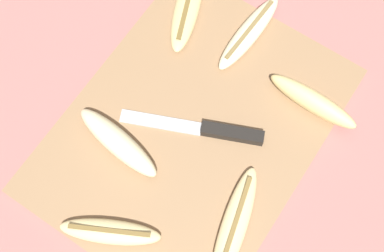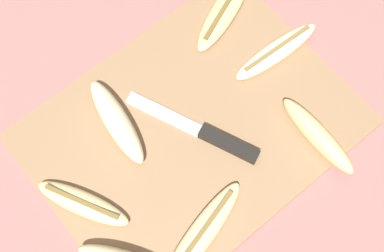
{
  "view_description": "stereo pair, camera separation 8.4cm",
  "coord_description": "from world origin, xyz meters",
  "px_view_note": "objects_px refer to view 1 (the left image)",
  "views": [
    {
      "loc": [
        -0.24,
        -0.16,
        0.81
      ],
      "look_at": [
        0.0,
        0.0,
        0.02
      ],
      "focal_mm": 50.0,
      "sensor_mm": 36.0,
      "label": 1
    },
    {
      "loc": [
        -0.18,
        -0.22,
        0.81
      ],
      "look_at": [
        0.0,
        0.0,
        0.02
      ],
      "focal_mm": 50.0,
      "sensor_mm": 36.0,
      "label": 2
    }
  ],
  "objects_px": {
    "banana_ripe_center": "(234,226)",
    "banana_golden_short": "(313,101)",
    "knife": "(218,131)",
    "banana_mellow_near": "(110,232)",
    "banana_bright_far": "(249,33)",
    "banana_pale_long": "(118,142)",
    "banana_spotted_left": "(188,6)"
  },
  "relations": [
    {
      "from": "banana_spotted_left",
      "to": "banana_pale_long",
      "type": "xyz_separation_m",
      "value": [
        -0.27,
        -0.05,
        0.01
      ]
    },
    {
      "from": "knife",
      "to": "banana_spotted_left",
      "type": "distance_m",
      "value": 0.23
    },
    {
      "from": "knife",
      "to": "banana_ripe_center",
      "type": "height_order",
      "value": "banana_ripe_center"
    },
    {
      "from": "knife",
      "to": "banana_bright_far",
      "type": "relative_size",
      "value": 1.3
    },
    {
      "from": "banana_mellow_near",
      "to": "knife",
      "type": "bearing_deg",
      "value": -11.98
    },
    {
      "from": "knife",
      "to": "banana_spotted_left",
      "type": "height_order",
      "value": "banana_spotted_left"
    },
    {
      "from": "banana_spotted_left",
      "to": "banana_mellow_near",
      "type": "height_order",
      "value": "same"
    },
    {
      "from": "knife",
      "to": "banana_spotted_left",
      "type": "bearing_deg",
      "value": 22.66
    },
    {
      "from": "banana_golden_short",
      "to": "banana_ripe_center",
      "type": "distance_m",
      "value": 0.23
    },
    {
      "from": "banana_spotted_left",
      "to": "banana_golden_short",
      "type": "height_order",
      "value": "banana_golden_short"
    },
    {
      "from": "banana_golden_short",
      "to": "banana_ripe_center",
      "type": "relative_size",
      "value": 0.82
    },
    {
      "from": "knife",
      "to": "banana_ripe_center",
      "type": "distance_m",
      "value": 0.15
    },
    {
      "from": "banana_bright_far",
      "to": "banana_golden_short",
      "type": "xyz_separation_m",
      "value": [
        -0.05,
        -0.15,
        0.01
      ]
    },
    {
      "from": "banana_spotted_left",
      "to": "banana_bright_far",
      "type": "distance_m",
      "value": 0.12
    },
    {
      "from": "knife",
      "to": "banana_pale_long",
      "type": "distance_m",
      "value": 0.16
    },
    {
      "from": "banana_ripe_center",
      "to": "banana_golden_short",
      "type": "bearing_deg",
      "value": 0.13
    },
    {
      "from": "banana_pale_long",
      "to": "banana_spotted_left",
      "type": "bearing_deg",
      "value": 10.43
    },
    {
      "from": "banana_golden_short",
      "to": "banana_mellow_near",
      "type": "relative_size",
      "value": 1.03
    },
    {
      "from": "banana_bright_far",
      "to": "banana_mellow_near",
      "type": "height_order",
      "value": "same"
    },
    {
      "from": "banana_spotted_left",
      "to": "knife",
      "type": "bearing_deg",
      "value": -134.17
    },
    {
      "from": "banana_ripe_center",
      "to": "banana_mellow_near",
      "type": "distance_m",
      "value": 0.18
    },
    {
      "from": "banana_mellow_near",
      "to": "banana_bright_far",
      "type": "bearing_deg",
      "value": 0.61
    },
    {
      "from": "banana_ripe_center",
      "to": "banana_mellow_near",
      "type": "bearing_deg",
      "value": 126.5
    },
    {
      "from": "knife",
      "to": "banana_bright_far",
      "type": "xyz_separation_m",
      "value": [
        0.18,
        0.05,
        0.0
      ]
    },
    {
      "from": "banana_golden_short",
      "to": "banana_ripe_center",
      "type": "xyz_separation_m",
      "value": [
        -0.23,
        -0.0,
        -0.01
      ]
    },
    {
      "from": "banana_pale_long",
      "to": "banana_bright_far",
      "type": "distance_m",
      "value": 0.29
    },
    {
      "from": "banana_spotted_left",
      "to": "banana_pale_long",
      "type": "height_order",
      "value": "banana_pale_long"
    },
    {
      "from": "banana_pale_long",
      "to": "knife",
      "type": "bearing_deg",
      "value": -48.31
    },
    {
      "from": "banana_mellow_near",
      "to": "banana_golden_short",
      "type": "bearing_deg",
      "value": -23.15
    },
    {
      "from": "banana_bright_far",
      "to": "banana_pale_long",
      "type": "bearing_deg",
      "value": 166.69
    },
    {
      "from": "banana_spotted_left",
      "to": "banana_pale_long",
      "type": "relative_size",
      "value": 1.13
    },
    {
      "from": "banana_ripe_center",
      "to": "banana_mellow_near",
      "type": "relative_size",
      "value": 1.27
    }
  ]
}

